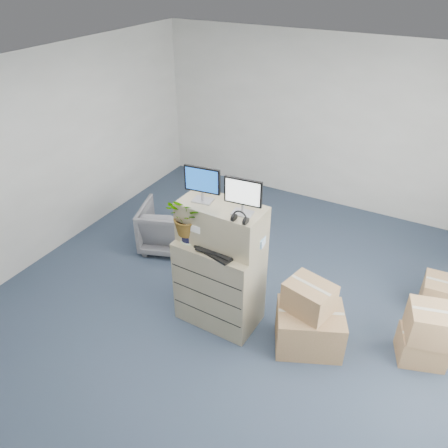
{
  "coord_description": "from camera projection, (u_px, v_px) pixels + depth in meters",
  "views": [
    {
      "loc": [
        1.8,
        -3.36,
        3.82
      ],
      "look_at": [
        -0.26,
        0.4,
        1.11
      ],
      "focal_mm": 35.0,
      "sensor_mm": 36.0,
      "label": 1
    }
  ],
  "objects": [
    {
      "name": "cardboard_boxes",
      "position": [
        375.0,
        319.0,
        4.87
      ],
      "size": [
        2.11,
        1.92,
        0.84
      ],
      "color": "olive",
      "rests_on": "ground"
    },
    {
      "name": "potted_plant",
      "position": [
        188.0,
        221.0,
        4.7
      ],
      "size": [
        0.5,
        0.54,
        0.45
      ],
      "rotation": [
        0.0,
        0.0,
        -0.04
      ],
      "color": "#B5CBA3",
      "rests_on": "filing_cabinet_lower"
    },
    {
      "name": "office_chair",
      "position": [
        168.0,
        225.0,
        6.41
      ],
      "size": [
        0.95,
        0.92,
        0.78
      ],
      "primitive_type": "imported",
      "rotation": [
        0.0,
        0.0,
        3.48
      ],
      "color": "#5C5B60",
      "rests_on": "ground"
    },
    {
      "name": "wall_back",
      "position": [
        329.0,
        124.0,
        7.12
      ],
      "size": [
        6.0,
        0.02,
        2.8
      ],
      "primitive_type": "cube",
      "color": "#BBBAB2",
      "rests_on": "ground"
    },
    {
      "name": "filing_cabinet_lower",
      "position": [
        220.0,
        282.0,
        5.06
      ],
      "size": [
        0.95,
        0.6,
        1.09
      ],
      "primitive_type": "cube",
      "rotation": [
        0.0,
        0.0,
        -0.04
      ],
      "color": "#9A906A",
      "rests_on": "ground"
    },
    {
      "name": "monitor_left",
      "position": [
        202.0,
        182.0,
        4.52
      ],
      "size": [
        0.4,
        0.18,
        0.39
      ],
      "rotation": [
        0.0,
        0.0,
        0.12
      ],
      "color": "#99999E",
      "rests_on": "filing_cabinet_upper"
    },
    {
      "name": "water_bottle",
      "position": [
        230.0,
        233.0,
        4.73
      ],
      "size": [
        0.07,
        0.07,
        0.26
      ],
      "primitive_type": "cylinder",
      "color": "#9A9EA2",
      "rests_on": "filing_cabinet_lower"
    },
    {
      "name": "phone_dock",
      "position": [
        219.0,
        238.0,
        4.79
      ],
      "size": [
        0.06,
        0.05,
        0.14
      ],
      "rotation": [
        0.0,
        0.0,
        -0.04
      ],
      "color": "silver",
      "rests_on": "filing_cabinet_lower"
    },
    {
      "name": "monitor_right",
      "position": [
        243.0,
        195.0,
        4.3
      ],
      "size": [
        0.4,
        0.17,
        0.39
      ],
      "rotation": [
        0.0,
        0.0,
        0.1
      ],
      "color": "#99999E",
      "rests_on": "filing_cabinet_upper"
    },
    {
      "name": "mouse",
      "position": [
        244.0,
        259.0,
        4.52
      ],
      "size": [
        0.11,
        0.07,
        0.03
      ],
      "primitive_type": "ellipsoid",
      "rotation": [
        0.0,
        0.0,
        -0.13
      ],
      "color": "silver",
      "rests_on": "filing_cabinet_lower"
    },
    {
      "name": "external_drive",
      "position": [
        250.0,
        246.0,
        4.68
      ],
      "size": [
        0.23,
        0.18,
        0.07
      ],
      "primitive_type": "cube",
      "rotation": [
        0.0,
        0.0,
        -0.05
      ],
      "color": "black",
      "rests_on": "filing_cabinet_lower"
    },
    {
      "name": "filing_cabinet_upper",
      "position": [
        222.0,
        224.0,
        4.69
      ],
      "size": [
        0.95,
        0.5,
        0.47
      ],
      "primitive_type": "cube",
      "rotation": [
        0.0,
        0.0,
        -0.04
      ],
      "color": "#9A906A",
      "rests_on": "filing_cabinet_lower"
    },
    {
      "name": "ground",
      "position": [
        227.0,
        323.0,
        5.27
      ],
      "size": [
        7.0,
        7.0,
        0.0
      ],
      "primitive_type": "plane",
      "color": "#29344A",
      "rests_on": "ground"
    },
    {
      "name": "headphones",
      "position": [
        240.0,
        218.0,
        4.27
      ],
      "size": [
        0.16,
        0.02,
        0.16
      ],
      "primitive_type": "torus",
      "rotation": [
        1.57,
        0.0,
        -0.04
      ],
      "color": "black",
      "rests_on": "filing_cabinet_upper"
    },
    {
      "name": "tissue_box",
      "position": [
        252.0,
        240.0,
        4.64
      ],
      "size": [
        0.28,
        0.16,
        0.1
      ],
      "primitive_type": "cube",
      "rotation": [
        0.0,
        0.0,
        0.11
      ],
      "color": "#429AE0",
      "rests_on": "external_drive"
    },
    {
      "name": "keyboard",
      "position": [
        215.0,
        252.0,
        4.63
      ],
      "size": [
        0.5,
        0.31,
        0.02
      ],
      "primitive_type": "cube",
      "rotation": [
        0.0,
        0.0,
        -0.27
      ],
      "color": "black",
      "rests_on": "filing_cabinet_lower"
    }
  ]
}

